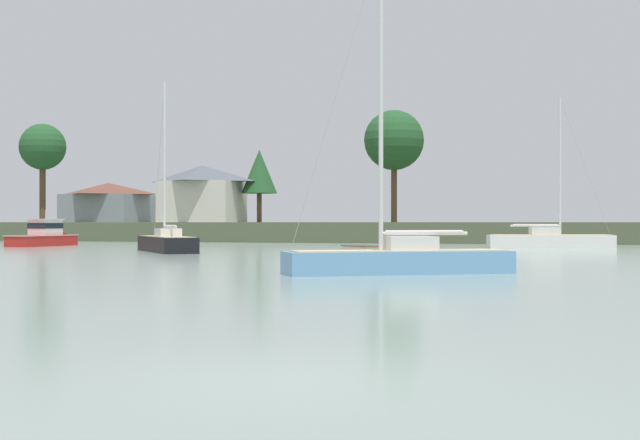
{
  "coord_description": "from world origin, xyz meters",
  "views": [
    {
      "loc": [
        3.48,
        -10.62,
        1.89
      ],
      "look_at": [
        -6.68,
        25.82,
        1.97
      ],
      "focal_mm": 51.49,
      "sensor_mm": 36.0,
      "label": 1
    }
  ],
  "objects_px": {
    "sailboat_skyblue": "(399,266)",
    "mooring_buoy_red": "(171,243)",
    "sailboat_white": "(550,245)",
    "dinghy_cream": "(363,250)",
    "cruiser_red": "(48,240)",
    "sailboat_black": "(167,248)"
  },
  "relations": [
    {
      "from": "sailboat_skyblue",
      "to": "mooring_buoy_red",
      "type": "xyz_separation_m",
      "value": [
        -27.5,
        39.95,
        -0.21
      ]
    },
    {
      "from": "cruiser_red",
      "to": "dinghy_cream",
      "type": "bearing_deg",
      "value": -16.68
    },
    {
      "from": "sailboat_skyblue",
      "to": "sailboat_black",
      "type": "distance_m",
      "value": 27.09
    },
    {
      "from": "sailboat_black",
      "to": "sailboat_white",
      "type": "bearing_deg",
      "value": 31.57
    },
    {
      "from": "sailboat_black",
      "to": "cruiser_red",
      "type": "height_order",
      "value": "sailboat_black"
    },
    {
      "from": "dinghy_cream",
      "to": "sailboat_white",
      "type": "bearing_deg",
      "value": 45.91
    },
    {
      "from": "mooring_buoy_red",
      "to": "cruiser_red",
      "type": "bearing_deg",
      "value": -124.3
    },
    {
      "from": "sailboat_white",
      "to": "dinghy_cream",
      "type": "height_order",
      "value": "sailboat_white"
    },
    {
      "from": "sailboat_skyblue",
      "to": "dinghy_cream",
      "type": "xyz_separation_m",
      "value": [
        -6.51,
        22.57,
        -0.13
      ]
    },
    {
      "from": "sailboat_skyblue",
      "to": "sailboat_white",
      "type": "bearing_deg",
      "value": 82.48
    },
    {
      "from": "dinghy_cream",
      "to": "cruiser_red",
      "type": "bearing_deg",
      "value": 163.32
    },
    {
      "from": "sailboat_skyblue",
      "to": "mooring_buoy_red",
      "type": "height_order",
      "value": "sailboat_skyblue"
    },
    {
      "from": "sailboat_skyblue",
      "to": "dinghy_cream",
      "type": "distance_m",
      "value": 23.49
    },
    {
      "from": "sailboat_white",
      "to": "cruiser_red",
      "type": "xyz_separation_m",
      "value": [
        -38.26,
        -3.17,
        0.23
      ]
    },
    {
      "from": "sailboat_skyblue",
      "to": "sailboat_black",
      "type": "relative_size",
      "value": 1.11
    },
    {
      "from": "sailboat_black",
      "to": "dinghy_cream",
      "type": "height_order",
      "value": "sailboat_black"
    },
    {
      "from": "sailboat_black",
      "to": "sailboat_white",
      "type": "xyz_separation_m",
      "value": [
        22.96,
        14.11,
        -0.0
      ]
    },
    {
      "from": "dinghy_cream",
      "to": "mooring_buoy_red",
      "type": "height_order",
      "value": "dinghy_cream"
    },
    {
      "from": "cruiser_red",
      "to": "sailboat_black",
      "type": "bearing_deg",
      "value": -35.55
    },
    {
      "from": "sailboat_black",
      "to": "sailboat_white",
      "type": "height_order",
      "value": "sailboat_black"
    },
    {
      "from": "sailboat_skyblue",
      "to": "dinghy_cream",
      "type": "bearing_deg",
      "value": 106.1
    },
    {
      "from": "mooring_buoy_red",
      "to": "sailboat_white",
      "type": "bearing_deg",
      "value": -10.7
    }
  ]
}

